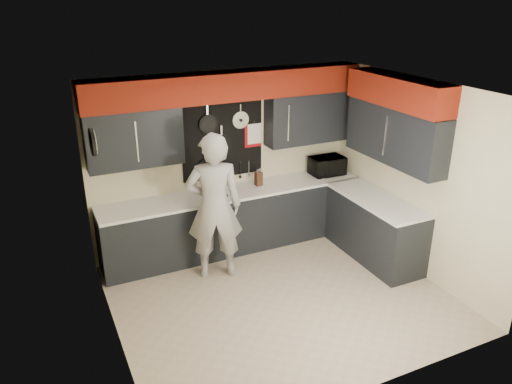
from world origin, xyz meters
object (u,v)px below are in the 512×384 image
microwave (327,166)px  knife_block (259,179)px  utensil_crock (222,187)px  person (214,207)px  coffee_maker (219,183)px

microwave → knife_block: size_ratio=2.47×
utensil_crock → person: (-0.36, -0.63, 0.00)m
utensil_crock → coffee_maker: bearing=-136.5°
person → coffee_maker: bearing=-100.5°
knife_block → utensil_crock: size_ratio=1.34×
knife_block → coffee_maker: coffee_maker is taller
microwave → coffee_maker: coffee_maker is taller
knife_block → utensil_crock: (-0.57, -0.00, -0.03)m
microwave → person: person is taller
coffee_maker → person: bearing=-112.2°
knife_block → person: bearing=-151.0°
knife_block → coffee_maker: bearing=-178.2°
microwave → knife_block: bearing=178.9°
utensil_crock → coffee_maker: (-0.08, -0.08, 0.09)m
microwave → coffee_maker: size_ratio=1.61×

